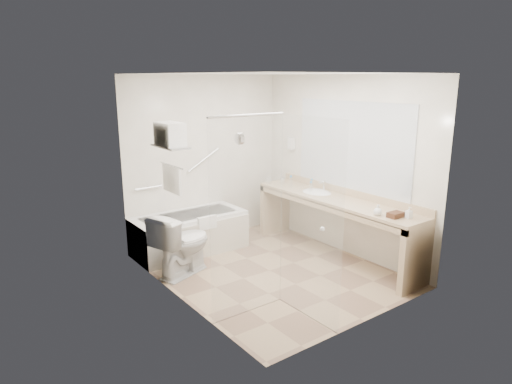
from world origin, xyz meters
TOP-DOWN VIEW (x-y plane):
  - floor at (0.00, 0.00)m, footprint 3.20×3.20m
  - ceiling at (0.00, 0.00)m, footprint 2.60×3.20m
  - wall_back at (0.00, 1.60)m, footprint 2.60×0.10m
  - wall_front at (0.00, -1.60)m, footprint 2.60×0.10m
  - wall_left at (-1.30, 0.00)m, footprint 0.10×3.20m
  - wall_right at (1.30, 0.00)m, footprint 0.10×3.20m
  - bathtub at (-0.50, 1.24)m, footprint 1.60×0.73m
  - grab_bar_short at (-0.95, 1.56)m, footprint 0.40×0.03m
  - grab_bar_long at (-0.05, 1.56)m, footprint 0.53×0.03m
  - shower_enclosure at (-0.63, -0.93)m, footprint 0.96×0.91m
  - towel_shelf at (-1.17, 0.35)m, footprint 0.24×0.55m
  - vanity_counter at (1.02, -0.15)m, footprint 0.55×2.70m
  - sink at (1.05, 0.25)m, footprint 0.40×0.52m
  - faucet at (1.20, 0.25)m, footprint 0.03×0.03m
  - mirror at (1.29, -0.15)m, footprint 0.02×2.00m
  - hairdryer_unit at (1.25, 1.05)m, footprint 0.08×0.10m
  - toilet at (-0.95, 0.59)m, footprint 0.93×0.71m
  - amenity_basket at (0.95, -1.19)m, footprint 0.19×0.13m
  - soap_bottle_a at (1.04, -1.31)m, footprint 0.08×0.15m
  - soap_bottle_b at (0.84, -1.01)m, footprint 0.13×0.15m
  - water_bottle_left at (0.94, 0.25)m, footprint 0.05×0.05m
  - water_bottle_mid at (1.09, 0.39)m, footprint 0.05×0.05m
  - water_bottle_right at (0.94, 0.69)m, footprint 0.06×0.06m
  - drinking_glass_near at (0.84, 1.10)m, footprint 0.10×0.10m
  - drinking_glass_far at (1.00, 0.96)m, footprint 0.09×0.09m

SIDE VIEW (x-z plane):
  - floor at x=0.00m, z-range 0.00..0.00m
  - bathtub at x=-0.50m, z-range -0.02..0.57m
  - toilet at x=-0.95m, z-range 0.00..0.81m
  - vanity_counter at x=1.02m, z-range 0.17..1.12m
  - sink at x=1.05m, z-range 0.75..0.89m
  - amenity_basket at x=0.95m, z-range 0.85..0.91m
  - soap_bottle_a at x=1.04m, z-range 0.85..0.91m
  - drinking_glass_far at x=1.00m, z-range 0.85..0.95m
  - drinking_glass_near at x=0.84m, z-range 0.85..0.95m
  - soap_bottle_b at x=0.84m, z-range 0.85..0.95m
  - water_bottle_mid at x=1.09m, z-range 0.84..1.01m
  - water_bottle_left at x=0.94m, z-range 0.84..1.02m
  - faucet at x=1.20m, z-range 0.86..1.00m
  - water_bottle_right at x=0.94m, z-range 0.84..1.03m
  - grab_bar_short at x=-0.95m, z-range 0.93..0.96m
  - shower_enclosure at x=-0.63m, z-range 0.01..2.12m
  - wall_back at x=0.00m, z-range 0.00..2.50m
  - wall_front at x=0.00m, z-range 0.00..2.50m
  - wall_left at x=-1.30m, z-range 0.00..2.50m
  - wall_right at x=1.30m, z-range 0.00..2.50m
  - grab_bar_long at x=-0.05m, z-range 1.09..1.41m
  - hairdryer_unit at x=1.25m, z-range 1.36..1.54m
  - mirror at x=1.29m, z-range 0.95..2.15m
  - towel_shelf at x=-1.17m, z-range 1.35..2.16m
  - ceiling at x=0.00m, z-range 2.45..2.55m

